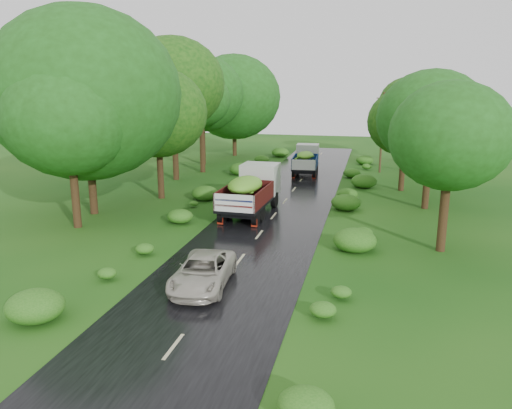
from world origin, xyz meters
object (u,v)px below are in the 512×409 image
(truck_far, at_px, (306,158))
(car, at_px, (203,272))
(truck_near, at_px, (252,188))
(utility_pole, at_px, (382,132))

(truck_far, bearing_deg, car, -94.80)
(truck_near, height_order, car, truck_near)
(truck_far, distance_m, utility_pole, 7.15)
(car, bearing_deg, utility_pole, 71.48)
(truck_far, height_order, car, truck_far)
(utility_pole, bearing_deg, car, -100.66)
(truck_near, relative_size, truck_far, 1.15)
(truck_near, bearing_deg, truck_far, 86.64)
(truck_near, xyz_separation_m, car, (0.82, -11.67, -0.96))
(car, xyz_separation_m, utility_pole, (7.08, 28.32, 3.05))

